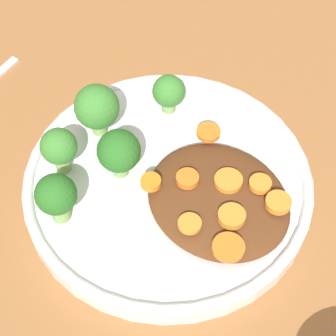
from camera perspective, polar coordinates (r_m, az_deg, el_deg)
ground_plane at (r=0.55m, az=0.00°, el=-2.16°), size 4.00×4.00×0.00m
plate at (r=0.54m, az=0.00°, el=-1.37°), size 0.28×0.28×0.02m
stew_mound at (r=0.51m, az=5.13°, el=-3.18°), size 0.14×0.12×0.02m
broccoli_floret_0 at (r=0.51m, az=-5.01°, el=1.64°), size 0.04×0.04×0.05m
broccoli_floret_1 at (r=0.57m, az=0.07°, el=7.72°), size 0.03×0.03×0.04m
broccoli_floret_2 at (r=0.49m, az=-11.28°, el=-2.82°), size 0.04×0.04×0.05m
broccoli_floret_3 at (r=0.55m, az=-7.24°, el=6.10°), size 0.04×0.04×0.06m
broccoli_floret_4 at (r=0.52m, az=-11.01°, el=2.02°), size 0.03×0.03×0.05m
carrot_slice_0 at (r=0.54m, az=4.40°, el=3.43°), size 0.02×0.02×0.00m
carrot_slice_1 at (r=0.48m, az=6.31°, el=-5.03°), size 0.02×0.02×0.01m
carrot_slice_2 at (r=0.48m, az=2.22°, el=-5.67°), size 0.02×0.02×0.00m
carrot_slice_3 at (r=0.50m, az=11.13°, el=-3.46°), size 0.02×0.02×0.01m
carrot_slice_4 at (r=0.47m, az=6.16°, el=-8.02°), size 0.03×0.03×0.00m
carrot_slice_5 at (r=0.51m, az=9.34°, el=-1.59°), size 0.02×0.02×0.01m
carrot_slice_6 at (r=0.50m, az=6.15°, el=-1.28°), size 0.03×0.03×0.01m
carrot_slice_7 at (r=0.50m, az=-1.76°, el=-1.43°), size 0.02×0.02×0.01m
carrot_slice_8 at (r=0.50m, az=1.77°, el=-1.25°), size 0.02×0.02×0.01m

